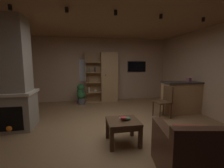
# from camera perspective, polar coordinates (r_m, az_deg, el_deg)

# --- Properties ---
(floor) EXTENTS (5.80, 6.20, 0.02)m
(floor) POSITION_cam_1_polar(r_m,az_deg,el_deg) (3.75, 1.17, -17.08)
(floor) COLOR olive
(floor) RESTS_ON ground
(wall_back) EXTENTS (5.92, 0.06, 2.63)m
(wall_back) POSITION_cam_1_polar(r_m,az_deg,el_deg) (6.51, -4.42, 5.34)
(wall_back) COLOR tan
(wall_back) RESTS_ON ground
(wall_right) EXTENTS (0.06, 6.20, 2.63)m
(wall_right) POSITION_cam_1_polar(r_m,az_deg,el_deg) (4.94, 36.79, 3.24)
(wall_right) COLOR tan
(wall_right) RESTS_ON ground
(ceiling) EXTENTS (5.80, 6.20, 0.02)m
(ceiling) POSITION_cam_1_polar(r_m,az_deg,el_deg) (3.59, 1.29, 25.13)
(ceiling) COLOR #8E6B47
(window_pane_back) EXTENTS (0.65, 0.01, 0.91)m
(window_pane_back) POSITION_cam_1_polar(r_m,az_deg,el_deg) (6.44, -9.43, 5.15)
(window_pane_back) COLOR white
(stone_fireplace) EXTENTS (0.93, 0.80, 2.63)m
(stone_fireplace) POSITION_cam_1_polar(r_m,az_deg,el_deg) (4.22, -33.52, 1.29)
(stone_fireplace) COLOR gray
(stone_fireplace) RESTS_ON ground
(bookshelf_cabinet) EXTENTS (1.32, 0.41, 2.04)m
(bookshelf_cabinet) POSITION_cam_1_polar(r_m,az_deg,el_deg) (6.29, -1.94, 2.51)
(bookshelf_cabinet) COLOR #A87F51
(bookshelf_cabinet) RESTS_ON ground
(kitchen_bar_counter) EXTENTS (1.42, 0.57, 1.01)m
(kitchen_bar_counter) POSITION_cam_1_polar(r_m,az_deg,el_deg) (5.36, 25.72, -4.52)
(kitchen_bar_counter) COLOR #A87F51
(kitchen_bar_counter) RESTS_ON ground
(tissue_box) EXTENTS (0.14, 0.14, 0.11)m
(tissue_box) POSITION_cam_1_polar(r_m,az_deg,el_deg) (5.45, 27.08, 1.49)
(tissue_box) COLOR #995972
(tissue_box) RESTS_ON kitchen_bar_counter
(leather_couch) EXTENTS (1.68, 1.16, 0.84)m
(leather_couch) POSITION_cam_1_polar(r_m,az_deg,el_deg) (2.70, 34.83, -21.40)
(leather_couch) COLOR #4C2D1E
(leather_couch) RESTS_ON ground
(coffee_table) EXTENTS (0.62, 0.58, 0.46)m
(coffee_table) POSITION_cam_1_polar(r_m,az_deg,el_deg) (3.06, 4.16, -15.19)
(coffee_table) COLOR #4C331E
(coffee_table) RESTS_ON ground
(table_book_0) EXTENTS (0.12, 0.11, 0.02)m
(table_book_0) POSITION_cam_1_polar(r_m,az_deg,el_deg) (3.09, 3.88, -12.87)
(table_book_0) COLOR beige
(table_book_0) RESTS_ON coffee_table
(table_book_1) EXTENTS (0.14, 0.11, 0.02)m
(table_book_1) POSITION_cam_1_polar(r_m,az_deg,el_deg) (3.04, 5.50, -12.82)
(table_book_1) COLOR #387247
(table_book_1) RESTS_ON coffee_table
(table_book_2) EXTENTS (0.13, 0.12, 0.03)m
(table_book_2) POSITION_cam_1_polar(r_m,az_deg,el_deg) (2.99, 4.40, -12.65)
(table_book_2) COLOR #B22D2D
(table_book_2) RESTS_ON coffee_table
(dining_chair) EXTENTS (0.46, 0.46, 0.92)m
(dining_chair) POSITION_cam_1_polar(r_m,az_deg,el_deg) (4.67, 19.34, -5.58)
(dining_chair) COLOR #4C331E
(dining_chair) RESTS_ON ground
(potted_floor_plant) EXTENTS (0.32, 0.33, 0.80)m
(potted_floor_plant) POSITION_cam_1_polar(r_m,az_deg,el_deg) (5.97, -11.74, -3.73)
(potted_floor_plant) COLOR #4C4C51
(potted_floor_plant) RESTS_ON ground
(wall_mounted_tv) EXTENTS (0.82, 0.06, 0.46)m
(wall_mounted_tv) POSITION_cam_1_polar(r_m,az_deg,el_deg) (6.81, 9.35, 6.53)
(wall_mounted_tv) COLOR black
(track_light_spot_0) EXTENTS (0.07, 0.07, 0.09)m
(track_light_spot_0) POSITION_cam_1_polar(r_m,az_deg,el_deg) (3.52, -34.21, 22.87)
(track_light_spot_0) COLOR black
(track_light_spot_1) EXTENTS (0.07, 0.07, 0.09)m
(track_light_spot_1) POSITION_cam_1_polar(r_m,az_deg,el_deg) (3.25, -16.78, 25.26)
(track_light_spot_1) COLOR black
(track_light_spot_2) EXTENTS (0.07, 0.07, 0.09)m
(track_light_spot_2) POSITION_cam_1_polar(r_m,az_deg,el_deg) (3.28, 1.34, 25.38)
(track_light_spot_2) COLOR black
(track_light_spot_3) EXTENTS (0.07, 0.07, 0.09)m
(track_light_spot_3) POSITION_cam_1_polar(r_m,az_deg,el_deg) (3.65, 18.05, 23.16)
(track_light_spot_3) COLOR black
(track_light_spot_4) EXTENTS (0.07, 0.07, 0.09)m
(track_light_spot_4) POSITION_cam_1_polar(r_m,az_deg,el_deg) (4.25, 31.32, 20.13)
(track_light_spot_4) COLOR black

